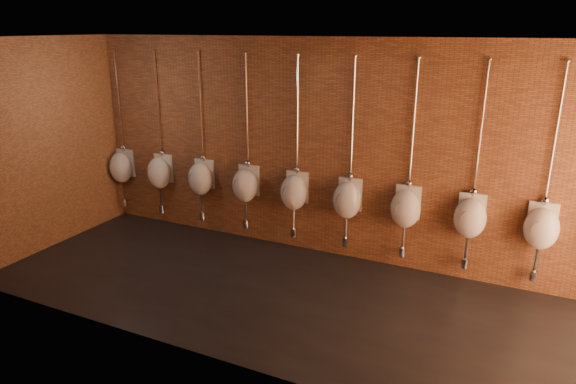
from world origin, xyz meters
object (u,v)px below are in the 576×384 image
at_px(urinal_5, 347,199).
at_px(urinal_0, 121,167).
at_px(urinal_4, 294,192).
at_px(urinal_7, 470,217).
at_px(urinal_2, 201,178).
at_px(urinal_3, 245,185).
at_px(urinal_8, 541,227).
at_px(urinal_1, 159,172).
at_px(urinal_6, 406,208).

bearing_deg(urinal_5, urinal_0, 180.00).
distance_m(urinal_4, urinal_7, 2.53).
distance_m(urinal_2, urinal_3, 0.84).
xyz_separation_m(urinal_0, urinal_8, (6.75, 0.00, 0.00)).
bearing_deg(urinal_2, urinal_3, 0.00).
relative_size(urinal_1, urinal_5, 1.00).
bearing_deg(urinal_3, urinal_2, 180.00).
relative_size(urinal_0, urinal_5, 1.00).
relative_size(urinal_2, urinal_5, 1.00).
height_order(urinal_4, urinal_6, same).
height_order(urinal_7, urinal_8, same).
distance_m(urinal_1, urinal_6, 4.22).
bearing_deg(urinal_5, urinal_1, 180.00).
bearing_deg(urinal_1, urinal_7, 0.00).
distance_m(urinal_0, urinal_7, 5.90).
bearing_deg(urinal_8, urinal_4, 180.00).
xyz_separation_m(urinal_1, urinal_5, (3.37, 0.00, 0.00)).
height_order(urinal_1, urinal_8, same).
xyz_separation_m(urinal_0, urinal_7, (5.90, 0.00, 0.00)).
relative_size(urinal_4, urinal_8, 1.00).
relative_size(urinal_1, urinal_7, 1.00).
bearing_deg(urinal_0, urinal_4, 0.00).
bearing_deg(urinal_8, urinal_0, 180.00).
bearing_deg(urinal_5, urinal_7, 0.00).
xyz_separation_m(urinal_4, urinal_8, (3.37, 0.00, 0.00)).
height_order(urinal_4, urinal_5, same).
xyz_separation_m(urinal_0, urinal_4, (3.37, 0.00, 0.00)).
bearing_deg(urinal_1, urinal_6, 0.00).
bearing_deg(urinal_4, urinal_0, 180.00).
bearing_deg(urinal_8, urinal_3, 180.00).
height_order(urinal_2, urinal_8, same).
height_order(urinal_3, urinal_5, same).
relative_size(urinal_4, urinal_5, 1.00).
height_order(urinal_0, urinal_5, same).
relative_size(urinal_7, urinal_8, 1.00).
xyz_separation_m(urinal_1, urinal_6, (4.22, 0.00, 0.00)).
xyz_separation_m(urinal_1, urinal_3, (1.69, 0.00, 0.00)).
height_order(urinal_4, urinal_8, same).
height_order(urinal_3, urinal_4, same).
relative_size(urinal_1, urinal_4, 1.00).
xyz_separation_m(urinal_4, urinal_5, (0.84, 0.00, 0.00)).
bearing_deg(urinal_0, urinal_5, 0.00).
distance_m(urinal_2, urinal_4, 1.69).
distance_m(urinal_0, urinal_2, 1.69).
relative_size(urinal_6, urinal_7, 1.00).
bearing_deg(urinal_0, urinal_6, 0.00).
xyz_separation_m(urinal_3, urinal_5, (1.69, 0.00, 0.00)).
xyz_separation_m(urinal_0, urinal_5, (4.22, 0.00, 0.00)).
height_order(urinal_1, urinal_7, same).
bearing_deg(urinal_7, urinal_6, 180.00).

